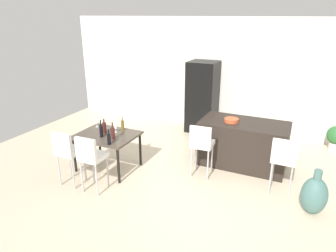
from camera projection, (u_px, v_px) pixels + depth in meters
ground_plane at (200, 181)px, 5.71m from camera, size 10.00×10.00×0.00m
back_wall at (242, 77)px, 7.76m from camera, size 10.00×0.12×2.90m
kitchen_island at (243, 144)px, 6.23m from camera, size 1.72×0.91×0.92m
bar_chair_left at (202, 143)px, 5.68m from camera, size 0.42×0.42×1.05m
bar_chair_middle at (284, 157)px, 5.10m from camera, size 0.40×0.40×1.05m
dining_table at (107, 138)px, 5.98m from camera, size 1.15×0.91×0.74m
dining_chair_near at (67, 150)px, 5.37m from camera, size 0.41×0.41×1.05m
dining_chair_far at (91, 155)px, 5.17m from camera, size 0.40×0.40×1.05m
wine_bottle_far at (101, 130)px, 5.78m from camera, size 0.07×0.07×0.34m
wine_bottle_near at (109, 139)px, 5.46m from camera, size 0.07×0.07×0.29m
wine_bottle_left at (113, 133)px, 5.68m from camera, size 0.07×0.07×0.33m
wine_bottle_corner at (123, 125)px, 6.10m from camera, size 0.06×0.06×0.29m
wine_bottle_right at (104, 128)px, 5.98m from camera, size 0.08×0.08×0.30m
wine_glass_middle at (97, 121)px, 6.30m from camera, size 0.07×0.07×0.17m
wine_glass_end at (115, 126)px, 6.01m from camera, size 0.07×0.07×0.17m
refrigerator at (202, 97)px, 7.92m from camera, size 0.72×0.68×1.84m
fruit_bowl at (231, 120)px, 6.09m from camera, size 0.29×0.29×0.07m
floor_vase at (314, 195)px, 4.72m from camera, size 0.40×0.40×0.75m
potted_plant at (336, 137)px, 6.83m from camera, size 0.40×0.40×0.60m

